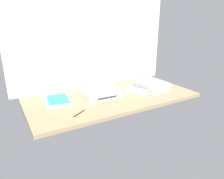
{
  "coord_description": "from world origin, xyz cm",
  "views": [
    {
      "loc": [
        -58.38,
        -101.79,
        43.84
      ],
      "look_at": [
        0.0,
        0.0,
        4.0
      ],
      "focal_mm": 33.08,
      "sensor_mm": 36.0,
      "label": 1
    }
  ],
  "objects_px": {
    "game_console": "(101,93)",
    "stylus_pen": "(79,113)",
    "mini_computer": "(152,86)",
    "game_case": "(58,100)",
    "remote_wand": "(136,91)"
  },
  "relations": [
    {
      "from": "remote_wand",
      "to": "stylus_pen",
      "type": "relative_size",
      "value": 1.66
    },
    {
      "from": "game_case",
      "to": "remote_wand",
      "type": "height_order",
      "value": "remote_wand"
    },
    {
      "from": "stylus_pen",
      "to": "game_console",
      "type": "bearing_deg",
      "value": 37.75
    },
    {
      "from": "game_console",
      "to": "mini_computer",
      "type": "bearing_deg",
      "value": -6.0
    },
    {
      "from": "game_console",
      "to": "stylus_pen",
      "type": "height_order",
      "value": "game_console"
    },
    {
      "from": "game_console",
      "to": "remote_wand",
      "type": "distance_m",
      "value": 0.22
    },
    {
      "from": "game_case",
      "to": "remote_wand",
      "type": "bearing_deg",
      "value": -4.92
    },
    {
      "from": "game_console",
      "to": "stylus_pen",
      "type": "distance_m",
      "value": 0.26
    },
    {
      "from": "mini_computer",
      "to": "stylus_pen",
      "type": "distance_m",
      "value": 0.56
    },
    {
      "from": "stylus_pen",
      "to": "mini_computer",
      "type": "bearing_deg",
      "value": 10.92
    },
    {
      "from": "remote_wand",
      "to": "game_console",
      "type": "bearing_deg",
      "value": 141.5
    },
    {
      "from": "game_case",
      "to": "stylus_pen",
      "type": "bearing_deg",
      "value": -69.85
    },
    {
      "from": "mini_computer",
      "to": "game_case",
      "type": "xyz_separation_m",
      "value": [
        -0.59,
        0.11,
        -0.02
      ]
    },
    {
      "from": "game_console",
      "to": "game_case",
      "type": "bearing_deg",
      "value": 169.63
    },
    {
      "from": "mini_computer",
      "to": "game_console",
      "type": "bearing_deg",
      "value": 171.79
    }
  ]
}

